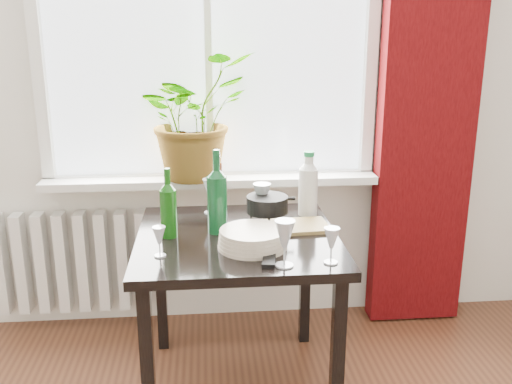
{
  "coord_description": "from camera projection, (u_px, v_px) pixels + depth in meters",
  "views": [
    {
      "loc": [
        -0.03,
        -0.72,
        1.6
      ],
      "look_at": [
        0.18,
        1.55,
        0.93
      ],
      "focal_mm": 40.0,
      "sensor_mm": 36.0,
      "label": 1
    }
  ],
  "objects": [
    {
      "name": "wine_bottle_right",
      "position": [
        217.0,
        191.0,
        2.41
      ],
      "size": [
        0.1,
        0.1,
        0.37
      ],
      "primitive_type": null,
      "rotation": [
        0.0,
        0.0,
        0.21
      ],
      "color": "#0B3D1B",
      "rests_on": "table"
    },
    {
      "name": "table",
      "position": [
        238.0,
        255.0,
        2.45
      ],
      "size": [
        0.85,
        0.85,
        0.74
      ],
      "color": "black",
      "rests_on": "ground"
    },
    {
      "name": "wine_bottle_left",
      "position": [
        168.0,
        203.0,
        2.37
      ],
      "size": [
        0.08,
        0.08,
        0.3
      ],
      "primitive_type": null,
      "rotation": [
        0.0,
        0.0,
        -0.14
      ],
      "color": "#10470D",
      "rests_on": "table"
    },
    {
      "name": "bottle_amber",
      "position": [
        220.0,
        190.0,
        2.63
      ],
      "size": [
        0.06,
        0.06,
        0.26
      ],
      "primitive_type": null,
      "rotation": [
        0.0,
        0.0,
        0.02
      ],
      "color": "maroon",
      "rests_on": "table"
    },
    {
      "name": "fondue_pot",
      "position": [
        267.0,
        212.0,
        2.51
      ],
      "size": [
        0.23,
        0.21,
        0.14
      ],
      "primitive_type": null,
      "rotation": [
        0.0,
        0.0,
        -0.14
      ],
      "color": "black",
      "rests_on": "table"
    },
    {
      "name": "tv_remote",
      "position": [
        269.0,
        258.0,
        2.16
      ],
      "size": [
        0.07,
        0.17,
        0.02
      ],
      "primitive_type": "cube",
      "rotation": [
        0.0,
        0.0,
        -0.17
      ],
      "color": "black",
      "rests_on": "table"
    },
    {
      "name": "plate_stack",
      "position": [
        252.0,
        239.0,
        2.28
      ],
      "size": [
        0.3,
        0.3,
        0.07
      ],
      "primitive_type": "cylinder",
      "rotation": [
        0.0,
        0.0,
        -0.06
      ],
      "color": "beige",
      "rests_on": "table"
    },
    {
      "name": "window",
      "position": [
        208.0,
        25.0,
        2.82
      ],
      "size": [
        1.72,
        0.08,
        1.62
      ],
      "color": "white",
      "rests_on": "ground"
    },
    {
      "name": "cleaning_bottle",
      "position": [
        308.0,
        183.0,
        2.65
      ],
      "size": [
        0.11,
        0.11,
        0.31
      ],
      "primitive_type": null,
      "rotation": [
        0.0,
        0.0,
        -0.26
      ],
      "color": "silver",
      "rests_on": "table"
    },
    {
      "name": "potted_plant",
      "position": [
        193.0,
        116.0,
        2.85
      ],
      "size": [
        0.75,
        0.75,
        0.63
      ],
      "primitive_type": "imported",
      "rotation": [
        0.0,
        0.0,
        0.72
      ],
      "color": "#207821",
      "rests_on": "windowsill"
    },
    {
      "name": "wineglass_back_left",
      "position": [
        211.0,
        196.0,
        2.69
      ],
      "size": [
        0.1,
        0.1,
        0.17
      ],
      "primitive_type": null,
      "rotation": [
        0.0,
        0.0,
        -0.39
      ],
      "color": "silver",
      "rests_on": "table"
    },
    {
      "name": "radiator",
      "position": [
        73.0,
        262.0,
        3.05
      ],
      "size": [
        0.8,
        0.1,
        0.55
      ],
      "color": "white",
      "rests_on": "ground"
    },
    {
      "name": "curtain",
      "position": [
        429.0,
        87.0,
        2.9
      ],
      "size": [
        0.5,
        0.12,
        2.56
      ],
      "color": "#390506",
      "rests_on": "ground"
    },
    {
      "name": "cutting_board",
      "position": [
        294.0,
        226.0,
        2.51
      ],
      "size": [
        0.31,
        0.22,
        0.02
      ],
      "primitive_type": "cube",
      "rotation": [
        0.0,
        0.0,
        0.08
      ],
      "color": "olive",
      "rests_on": "table"
    },
    {
      "name": "wineglass_front_right",
      "position": [
        285.0,
        243.0,
        2.09
      ],
      "size": [
        0.09,
        0.09,
        0.18
      ],
      "primitive_type": null,
      "rotation": [
        0.0,
        0.0,
        -0.13
      ],
      "color": "silver",
      "rests_on": "table"
    },
    {
      "name": "wineglass_front_left",
      "position": [
        159.0,
        241.0,
        2.19
      ],
      "size": [
        0.07,
        0.07,
        0.12
      ],
      "primitive_type": null,
      "rotation": [
        0.0,
        0.0,
        0.42
      ],
      "color": "silver",
      "rests_on": "table"
    },
    {
      "name": "wineglass_back_center",
      "position": [
        262.0,
        203.0,
        2.55
      ],
      "size": [
        0.08,
        0.08,
        0.19
      ],
      "primitive_type": null,
      "rotation": [
        0.0,
        0.0,
        -0.05
      ],
      "color": "silver",
      "rests_on": "table"
    },
    {
      "name": "windowsill",
      "position": [
        211.0,
        180.0,
        2.97
      ],
      "size": [
        1.72,
        0.2,
        0.04
      ],
      "color": "white",
      "rests_on": "ground"
    },
    {
      "name": "wineglass_far_right",
      "position": [
        331.0,
        245.0,
        2.12
      ],
      "size": [
        0.06,
        0.06,
        0.14
      ],
      "primitive_type": null,
      "rotation": [
        0.0,
        0.0,
        0.04
      ],
      "color": "silver",
      "rests_on": "table"
    }
  ]
}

